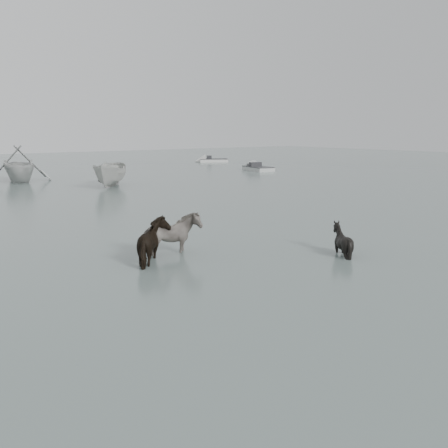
{
  "coord_description": "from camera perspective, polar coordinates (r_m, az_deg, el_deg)",
  "views": [
    {
      "loc": [
        -9.47,
        -11.28,
        3.81
      ],
      "look_at": [
        -0.61,
        0.39,
        1.0
      ],
      "focal_mm": 40.0,
      "sensor_mm": 36.0,
      "label": 1
    }
  ],
  "objects": [
    {
      "name": "pony_black",
      "position": [
        15.72,
        13.37,
        -0.97
      ],
      "size": [
        1.47,
        1.38,
        1.34
      ],
      "primitive_type": "imported",
      "rotation": [
        0.0,
        0.0,
        1.86
      ],
      "color": "black",
      "rests_on": "ground"
    },
    {
      "name": "rowboat_trail",
      "position": [
        39.23,
        -22.43,
        6.51
      ],
      "size": [
        5.35,
        5.95,
        2.79
      ],
      "primitive_type": "imported",
      "rotation": [
        0.0,
        0.0,
        2.98
      ],
      "color": "#B0B3B0",
      "rests_on": "ground"
    },
    {
      "name": "pony_dark",
      "position": [
        14.54,
        -7.8,
        -1.26
      ],
      "size": [
        1.67,
        1.83,
        1.56
      ],
      "primitive_type": "imported",
      "rotation": [
        0.0,
        0.0,
        1.32
      ],
      "color": "black",
      "rests_on": "ground"
    },
    {
      "name": "boat_small",
      "position": [
        34.08,
        -12.8,
        5.66
      ],
      "size": [
        4.23,
        4.66,
        1.77
      ],
      "primitive_type": "imported",
      "rotation": [
        0.0,
        0.0,
        -0.68
      ],
      "color": "#AEAEA9",
      "rests_on": "ground"
    },
    {
      "name": "ground",
      "position": [
        15.21,
        2.72,
        -3.66
      ],
      "size": [
        140.0,
        140.0,
        0.0
      ],
      "primitive_type": "plane",
      "color": "#4A5754",
      "rests_on": "ground"
    },
    {
      "name": "skiff_star",
      "position": [
        58.19,
        -1.19,
        7.46
      ],
      "size": [
        4.61,
        3.66,
        0.75
      ],
      "primitive_type": null,
      "rotation": [
        0.0,
        0.0,
        2.6
      ],
      "color": "beige",
      "rests_on": "ground"
    },
    {
      "name": "skiff_port",
      "position": [
        46.25,
        3.94,
        6.57
      ],
      "size": [
        2.47,
        4.84,
        0.75
      ],
      "primitive_type": null,
      "rotation": [
        0.0,
        0.0,
        1.37
      ],
      "color": "#A1A3A1",
      "rests_on": "ground"
    },
    {
      "name": "pony_pinto",
      "position": [
        15.3,
        -6.23,
        -0.57
      ],
      "size": [
        2.0,
        1.17,
        1.59
      ],
      "primitive_type": "imported",
      "rotation": [
        0.0,
        0.0,
        1.4
      ],
      "color": "black",
      "rests_on": "ground"
    }
  ]
}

